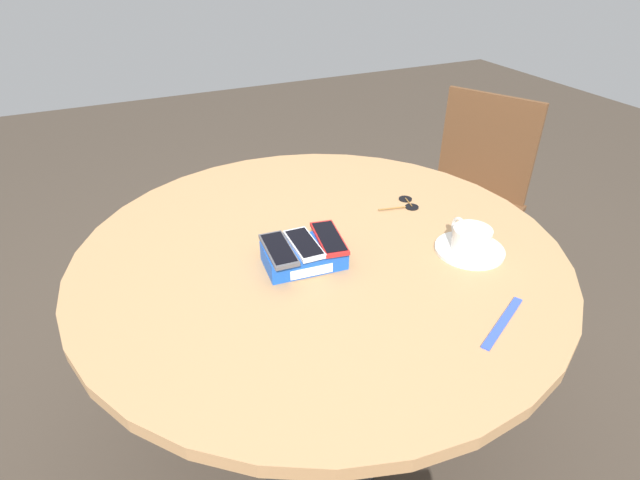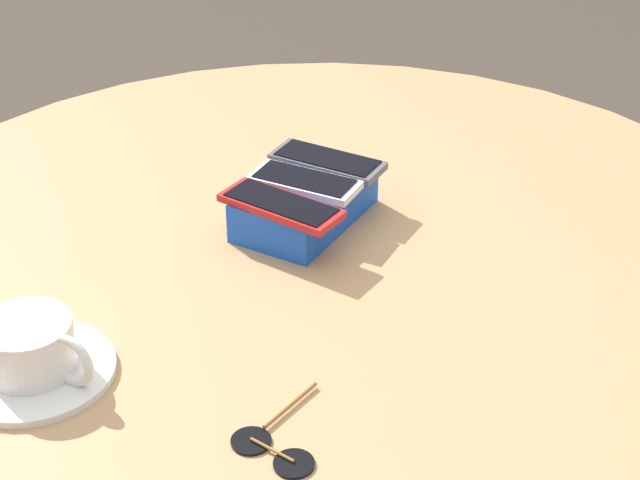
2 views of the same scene
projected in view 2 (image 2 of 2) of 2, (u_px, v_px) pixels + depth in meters
The scene contains 8 objects.
round_table at pixel (320, 321), 1.26m from camera, with size 1.14×1.14×0.73m.
phone_box at pixel (305, 203), 1.26m from camera, with size 0.18×0.12×0.05m.
phone_gray at pixel (327, 161), 1.29m from camera, with size 0.06×0.14×0.01m.
phone_white at pixel (305, 182), 1.25m from camera, with size 0.06×0.13×0.01m.
phone_red at pixel (281, 205), 1.20m from camera, with size 0.08×0.15×0.01m.
saucer at pixel (33, 371), 1.03m from camera, with size 0.16×0.16×0.01m, color silver.
coffee_cup at pixel (30, 346), 1.01m from camera, with size 0.09×0.12×0.06m.
sunglasses at pixel (275, 446), 0.94m from camera, with size 0.12×0.08×0.01m.
Camera 2 is at (0.93, 0.43, 1.38)m, focal length 60.00 mm.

